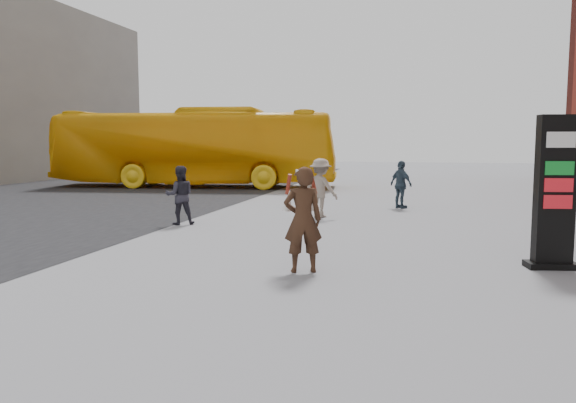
% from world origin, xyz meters
% --- Properties ---
extents(ground, '(100.00, 100.00, 0.00)m').
position_xyz_m(ground, '(0.00, 0.00, 0.00)').
color(ground, '#9E9EA3').
extents(info_pylon, '(0.90, 0.56, 2.61)m').
position_xyz_m(info_pylon, '(3.41, 1.41, 1.30)').
color(info_pylon, black).
rests_on(info_pylon, ground).
extents(woman, '(0.80, 0.77, 1.75)m').
position_xyz_m(woman, '(-0.68, 0.15, 0.90)').
color(woman, '#301F14').
rests_on(woman, ground).
extents(bus, '(13.51, 4.61, 3.69)m').
position_xyz_m(bus, '(-9.24, 16.10, 1.84)').
color(bus, yellow).
rests_on(bus, road).
extents(pedestrian_a, '(0.93, 0.85, 1.53)m').
position_xyz_m(pedestrian_a, '(-4.89, 4.63, 0.77)').
color(pedestrian_a, '#2B2A34').
rests_on(pedestrian_a, ground).
extents(pedestrian_b, '(1.24, 1.01, 1.67)m').
position_xyz_m(pedestrian_b, '(-1.59, 6.88, 0.84)').
color(pedestrian_b, gray).
rests_on(pedestrian_b, ground).
extents(pedestrian_c, '(0.91, 0.89, 1.54)m').
position_xyz_m(pedestrian_c, '(0.57, 9.58, 0.77)').
color(pedestrian_c, '#354755').
rests_on(pedestrian_c, ground).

